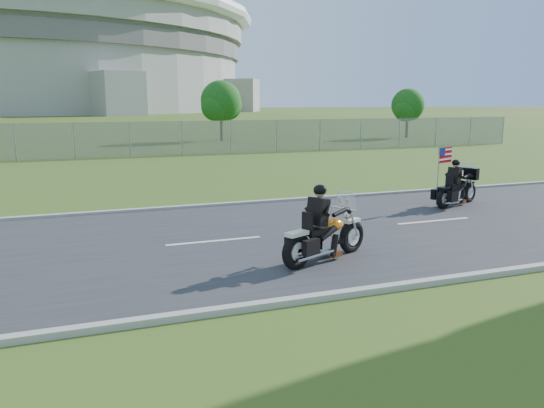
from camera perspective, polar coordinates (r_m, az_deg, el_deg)
name	(u,v)px	position (r m, az deg, el deg)	size (l,w,h in m)	color
ground	(295,235)	(12.82, 2.46, -3.39)	(420.00, 420.00, 0.00)	#304B17
road	(295,235)	(12.82, 2.46, -3.31)	(120.00, 8.00, 0.04)	#28282B
curb_north	(245,203)	(16.53, -2.89, 0.09)	(120.00, 0.18, 0.12)	#9E9B93
curb_south	(385,288)	(9.36, 12.06, -8.88)	(120.00, 0.18, 0.12)	#9E9B93
fence	(74,141)	(31.55, -20.50, 6.41)	(60.00, 0.03, 2.00)	gray
stadium	(20,58)	(182.53, -25.51, 13.96)	(140.40, 140.40, 29.20)	#A3A099
tree_fence_near	(221,103)	(42.89, -5.48, 10.75)	(3.52, 3.28, 4.75)	#382316
tree_fence_far	(408,107)	(47.73, 14.41, 10.10)	(3.08, 2.87, 4.20)	#382316
motorcycle_lead	(324,237)	(10.68, 5.65, -3.58)	(2.27, 1.20, 1.61)	black
motorcycle_follow	(457,190)	(17.15, 19.27, 1.42)	(2.08, 1.11, 1.82)	black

